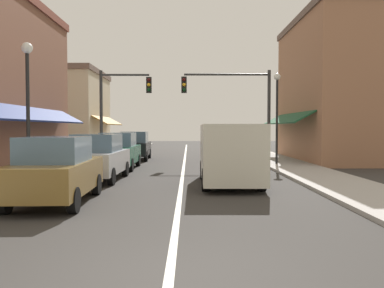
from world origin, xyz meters
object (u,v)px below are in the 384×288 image
(van_in_lane, at_px, (229,152))
(street_lamp_right_mid, at_px, (277,104))
(parked_car_nearest_left, at_px, (56,170))
(parked_car_far_left, at_px, (135,146))
(traffic_signal_left_corner, at_px, (118,102))
(parked_car_third_left, at_px, (118,151))
(street_lamp_left_near, at_px, (28,90))
(traffic_signal_mast_arm, at_px, (237,99))
(parked_car_second_left, at_px, (98,157))

(van_in_lane, xyz_separation_m, street_lamp_right_mid, (3.20, 7.15, 2.12))
(parked_car_nearest_left, xyz_separation_m, parked_car_far_left, (0.14, 14.98, 0.00))
(van_in_lane, relative_size, traffic_signal_left_corner, 0.98)
(parked_car_third_left, bearing_deg, parked_car_nearest_left, -90.34)
(parked_car_nearest_left, relative_size, van_in_lane, 0.80)
(street_lamp_left_near, bearing_deg, van_in_lane, 8.10)
(parked_car_third_left, distance_m, traffic_signal_mast_arm, 7.44)
(traffic_signal_left_corner, bearing_deg, street_lamp_left_near, -96.71)
(van_in_lane, distance_m, traffic_signal_left_corner, 11.09)
(street_lamp_right_mid, bearing_deg, van_in_lane, -114.13)
(parked_car_third_left, bearing_deg, traffic_signal_mast_arm, 26.88)
(street_lamp_right_mid, bearing_deg, traffic_signal_left_corner, 165.81)
(parked_car_second_left, distance_m, van_in_lane, 5.02)
(parked_car_third_left, relative_size, traffic_signal_left_corner, 0.77)
(parked_car_far_left, distance_m, traffic_signal_left_corner, 3.36)
(traffic_signal_mast_arm, height_order, street_lamp_left_near, traffic_signal_mast_arm)
(parked_car_far_left, height_order, traffic_signal_mast_arm, traffic_signal_mast_arm)
(traffic_signal_mast_arm, distance_m, street_lamp_left_near, 12.60)
(parked_car_nearest_left, xyz_separation_m, van_in_lane, (4.95, 3.65, 0.27))
(van_in_lane, bearing_deg, traffic_signal_mast_arm, 82.25)
(parked_car_second_left, xyz_separation_m, traffic_signal_left_corner, (-0.61, 8.20, 2.63))
(parked_car_third_left, bearing_deg, van_in_lane, -49.11)
(van_in_lane, bearing_deg, parked_car_third_left, 131.49)
(van_in_lane, bearing_deg, street_lamp_left_near, -171.23)
(street_lamp_left_near, bearing_deg, traffic_signal_mast_arm, 50.55)
(parked_car_second_left, height_order, parked_car_third_left, same)
(parked_car_nearest_left, distance_m, street_lamp_right_mid, 13.73)
(parked_car_second_left, distance_m, street_lamp_left_near, 3.63)
(parked_car_second_left, bearing_deg, traffic_signal_mast_arm, 52.55)
(parked_car_second_left, xyz_separation_m, van_in_lane, (4.88, -1.14, 0.27))
(parked_car_second_left, relative_size, street_lamp_right_mid, 0.85)
(parked_car_second_left, relative_size, street_lamp_left_near, 0.87)
(parked_car_far_left, relative_size, street_lamp_right_mid, 0.85)
(traffic_signal_mast_arm, bearing_deg, parked_car_nearest_left, -116.70)
(parked_car_second_left, height_order, street_lamp_left_near, street_lamp_left_near)
(street_lamp_left_near, distance_m, street_lamp_right_mid, 12.79)
(van_in_lane, height_order, street_lamp_right_mid, street_lamp_right_mid)
(parked_car_second_left, bearing_deg, van_in_lane, -11.57)
(parked_car_nearest_left, distance_m, parked_car_second_left, 4.79)
(parked_car_nearest_left, bearing_deg, parked_car_second_left, 87.69)
(parked_car_nearest_left, distance_m, parked_car_third_left, 9.30)
(traffic_signal_left_corner, bearing_deg, street_lamp_right_mid, -14.19)
(parked_car_third_left, relative_size, van_in_lane, 0.79)
(parked_car_second_left, distance_m, street_lamp_right_mid, 10.35)
(street_lamp_right_mid, bearing_deg, traffic_signal_mast_arm, 139.52)
(parked_car_nearest_left, xyz_separation_m, traffic_signal_mast_arm, (6.24, 12.42, 2.73))
(parked_car_second_left, height_order, traffic_signal_mast_arm, traffic_signal_mast_arm)
(parked_car_nearest_left, height_order, van_in_lane, van_in_lane)
(traffic_signal_mast_arm, bearing_deg, parked_car_far_left, 157.25)
(parked_car_second_left, height_order, van_in_lane, van_in_lane)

